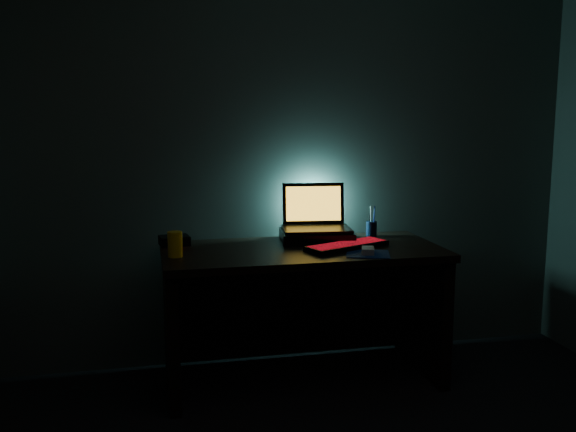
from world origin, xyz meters
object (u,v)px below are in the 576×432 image
Objects in this scene: laptop at (315,219)px; mouse at (368,251)px; keyboard at (347,246)px; juice_glass at (175,244)px; pen_cup at (371,229)px; router at (174,241)px.

laptop reaches higher than mouse.
laptop is 0.81× the size of keyboard.
keyboard is 3.86× the size of juice_glass.
juice_glass reaches higher than pen_cup.
pen_cup is (0.24, 0.30, 0.03)m from keyboard.
laptop is 3.15× the size of juice_glass.
pen_cup reaches higher than router.
juice_glass is at bearing -165.44° from pen_cup.
keyboard is 5.62× the size of pen_cup.
laptop is 4.58× the size of pen_cup.
laptop is 2.35× the size of router.
laptop is at bearing 128.71° from mouse.
pen_cup is at bearing 9.79° from laptop.
laptop reaches higher than router.
keyboard is at bearing 0.27° from juice_glass.
keyboard is 0.38m from pen_cup.
mouse reaches higher than keyboard.
juice_glass is 0.75× the size of router.
router is (-0.90, 0.28, 0.01)m from keyboard.
laptop is 0.48m from mouse.
mouse is 0.49m from pen_cup.
router reaches higher than mouse.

